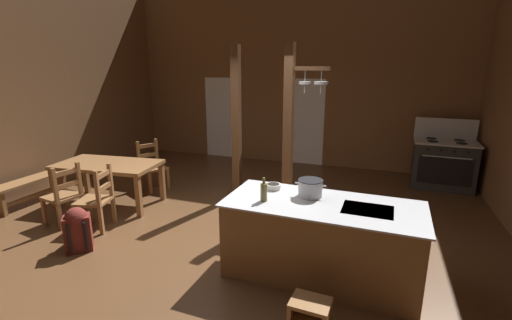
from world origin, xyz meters
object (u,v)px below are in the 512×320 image
(ladderback_chair_at_table_end, at_px, (97,200))
(mixing_bowl_on_counter, at_px, (273,186))
(stockpot_on_counter, at_px, (310,188))
(bottle_tall_on_counter, at_px, (264,192))
(dining_table, at_px, (108,168))
(backpack, at_px, (77,228))
(ladderback_chair_by_post, at_px, (64,196))
(step_stool, at_px, (310,313))
(kitchen_island, at_px, (321,240))
(stove_range, at_px, (443,163))
(ladderback_chair_near_window, at_px, (152,166))
(bench_along_left_wall, at_px, (30,187))

(ladderback_chair_at_table_end, relative_size, mixing_bowl_on_counter, 5.21)
(ladderback_chair_at_table_end, xyz_separation_m, stockpot_on_counter, (3.13, 0.04, 0.54))
(bottle_tall_on_counter, bearing_deg, dining_table, 160.77)
(ladderback_chair_at_table_end, bearing_deg, backpack, -69.17)
(stockpot_on_counter, bearing_deg, backpack, -167.40)
(ladderback_chair_by_post, bearing_deg, step_stool, -14.07)
(kitchen_island, relative_size, stove_range, 1.66)
(stove_range, bearing_deg, step_stool, -109.25)
(kitchen_island, height_order, ladderback_chair_at_table_end, ladderback_chair_at_table_end)
(ladderback_chair_by_post, relative_size, bottle_tall_on_counter, 3.50)
(step_stool, distance_m, ladderback_chair_near_window, 4.62)
(bench_along_left_wall, bearing_deg, stockpot_on_counter, -4.05)
(bench_along_left_wall, bearing_deg, backpack, -25.56)
(bench_along_left_wall, height_order, backpack, backpack)
(backpack, relative_size, stockpot_on_counter, 1.67)
(bench_along_left_wall, xyz_separation_m, bottle_tall_on_counter, (4.53, -0.66, 0.70))
(mixing_bowl_on_counter, distance_m, bottle_tall_on_counter, 0.42)
(dining_table, bearing_deg, bench_along_left_wall, -161.62)
(backpack, bearing_deg, step_stool, -7.72)
(kitchen_island, distance_m, ladderback_chair_near_window, 4.07)
(dining_table, relative_size, bench_along_left_wall, 1.41)
(kitchen_island, height_order, ladderback_chair_by_post, ladderback_chair_by_post)
(step_stool, distance_m, ladderback_chair_by_post, 4.08)
(bench_along_left_wall, distance_m, backpack, 2.32)
(stockpot_on_counter, height_order, bottle_tall_on_counter, bottle_tall_on_counter)
(backpack, height_order, bottle_tall_on_counter, bottle_tall_on_counter)
(bench_along_left_wall, bearing_deg, dining_table, 18.38)
(bench_along_left_wall, relative_size, backpack, 2.13)
(stockpot_on_counter, distance_m, mixing_bowl_on_counter, 0.49)
(bench_along_left_wall, xyz_separation_m, stockpot_on_counter, (4.99, -0.35, 0.69))
(kitchen_island, height_order, bench_along_left_wall, kitchen_island)
(stockpot_on_counter, xyz_separation_m, bottle_tall_on_counter, (-0.46, -0.31, 0.01))
(bottle_tall_on_counter, bearing_deg, stockpot_on_counter, 34.10)
(ladderback_chair_near_window, bearing_deg, bench_along_left_wall, -138.68)
(ladderback_chair_at_table_end, relative_size, bench_along_left_wall, 0.75)
(dining_table, xyz_separation_m, backpack, (0.75, -1.45, -0.34))
(kitchen_island, height_order, stockpot_on_counter, stockpot_on_counter)
(ladderback_chair_near_window, xyz_separation_m, stockpot_on_counter, (3.43, -1.72, 0.54))
(ladderback_chair_by_post, xyz_separation_m, backpack, (0.82, -0.57, -0.14))
(stove_range, height_order, ladderback_chair_by_post, stove_range)
(ladderback_chair_near_window, bearing_deg, ladderback_chair_at_table_end, -80.24)
(dining_table, relative_size, bottle_tall_on_counter, 6.59)
(bench_along_left_wall, bearing_deg, mixing_bowl_on_counter, -3.23)
(bottle_tall_on_counter, bearing_deg, kitchen_island, 13.24)
(ladderback_chair_by_post, bearing_deg, stockpot_on_counter, 1.26)
(kitchen_island, xyz_separation_m, ladderback_chair_near_window, (-3.60, 1.88, 0.01))
(stove_range, distance_m, ladderback_chair_near_window, 5.73)
(bench_along_left_wall, xyz_separation_m, mixing_bowl_on_counter, (4.51, -0.25, 0.62))
(step_stool, xyz_separation_m, ladderback_chair_by_post, (-3.95, 0.99, 0.27))
(ladderback_chair_near_window, bearing_deg, stove_range, 20.79)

